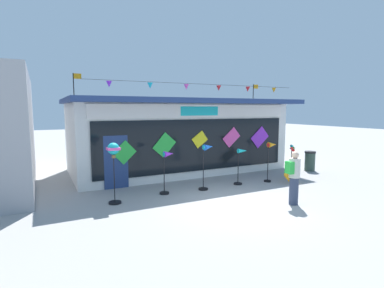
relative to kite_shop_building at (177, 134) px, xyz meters
name	(u,v)px	position (x,y,z in m)	size (l,w,h in m)	color
ground_plane	(236,203)	(-0.59, -5.83, -1.73)	(80.00, 80.00, 0.00)	#9E9B99
kite_shop_building	(177,134)	(0.00, 0.00, 0.00)	(10.25, 5.52, 4.45)	silver
wind_spinner_far_left	(114,156)	(-4.02, -4.08, -0.22)	(0.39, 0.39, 1.94)	black
wind_spinner_left	(167,165)	(-2.10, -3.79, -0.72)	(0.55, 0.34, 1.52)	black
wind_spinner_center_left	(207,158)	(-0.58, -3.94, -0.55)	(0.64, 0.36, 1.70)	black
wind_spinner_center_right	(241,161)	(1.00, -3.88, -0.80)	(0.56, 0.32, 1.43)	black
wind_spinner_right	(271,152)	(2.38, -4.06, -0.50)	(0.56, 0.29, 1.64)	black
wind_spinner_far_right	(292,160)	(3.83, -3.78, -0.99)	(0.38, 0.38, 1.43)	black
person_near_camera	(294,177)	(0.93, -6.72, -0.84)	(0.46, 0.34, 1.68)	#333D56
trash_bin	(310,161)	(5.55, -3.28, -1.25)	(0.52, 0.52, 0.95)	#2D4238
display_kite_on_ground	(291,170)	(3.01, -4.55, -1.24)	(0.51, 0.03, 0.92)	orange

